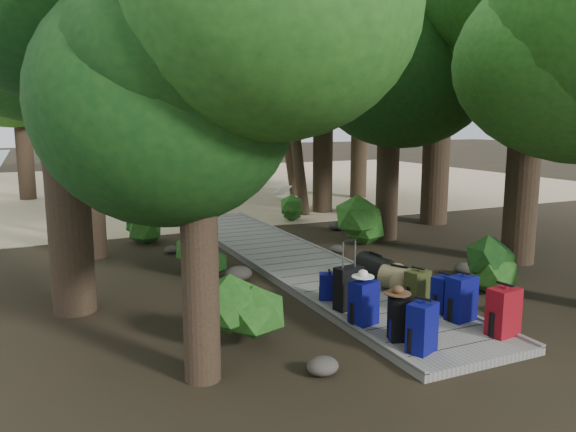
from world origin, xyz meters
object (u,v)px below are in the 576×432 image
backpack_left_d (329,285)px  sun_lounger (290,194)px  backpack_right_d (418,284)px  duffel_right_khaki (399,279)px  backpack_left_c (364,300)px  backpack_right_b (461,296)px  backpack_left_a (422,325)px  suitcase_on_boardwalk (348,288)px  lone_suitcase_on_sand (218,204)px  backpack_right_c (444,292)px  duffel_right_black (375,267)px  kayak (93,204)px  backpack_right_a (504,309)px  backpack_left_b (402,317)px

backpack_left_d → sun_lounger: (4.50, 11.36, -0.08)m
backpack_right_d → duffel_right_khaki: backpack_right_d is taller
backpack_left_c → backpack_right_b: backpack_right_b is taller
backpack_left_a → backpack_left_c: size_ratio=1.00×
backpack_right_b → suitcase_on_boardwalk: bearing=129.1°
backpack_right_d → lone_suitcase_on_sand: (-0.12, 10.53, -0.10)m
backpack_right_b → backpack_right_d: backpack_right_b is taller
backpack_right_c → lone_suitcase_on_sand: size_ratio=1.08×
backpack_left_a → backpack_left_d: bearing=67.8°
duffel_right_black → lone_suitcase_on_sand: lone_suitcase_on_sand is taller
kayak → duffel_right_khaki: bearing=-87.6°
suitcase_on_boardwalk → duffel_right_khaki: bearing=11.5°
backpack_left_c → suitcase_on_boardwalk: backpack_left_c is taller
backpack_left_c → backpack_right_d: bearing=5.4°
backpack_left_d → duffel_right_black: size_ratio=0.68×
lone_suitcase_on_sand → suitcase_on_boardwalk: bearing=-83.1°
backpack_left_d → backpack_right_a: backpack_right_a is taller
backpack_left_c → backpack_right_d: (1.38, 0.52, -0.07)m
backpack_left_c → sun_lounger: backpack_left_c is taller
backpack_left_a → backpack_right_a: size_ratio=0.97×
backpack_left_c → sun_lounger: bearing=54.6°
backpack_left_b → duffel_right_khaki: backpack_left_b is taller
backpack_right_c → backpack_right_d: 0.59m
backpack_right_a → backpack_left_b: bearing=155.4°
backpack_left_d → kayak: size_ratio=0.17×
backpack_left_b → backpack_left_c: (-0.16, 0.74, 0.04)m
backpack_left_c → duffel_right_black: 2.48m
backpack_left_b → kayak: bearing=118.6°
backpack_left_a → duffel_right_black: backpack_left_a is taller
backpack_right_b → backpack_right_d: bearing=83.7°
backpack_left_b → backpack_right_c: 1.47m
duffel_right_khaki → duffel_right_black: bearing=58.7°
backpack_right_d → sun_lounger: size_ratio=0.35×
backpack_left_d → backpack_right_a: (1.45, -2.42, 0.13)m
backpack_left_d → lone_suitcase_on_sand: size_ratio=0.85×
backpack_right_b → duffel_right_khaki: (0.02, 1.61, -0.16)m
backpack_right_a → duffel_right_black: bearing=84.0°
duffel_right_black → backpack_left_d: bearing=-153.3°
lone_suitcase_on_sand → duffel_right_khaki: bearing=-75.8°
backpack_right_b → kayak: (-3.87, 14.40, -0.33)m
backpack_right_a → duffel_right_khaki: 2.33m
backpack_right_d → duffel_right_black: bearing=71.9°
backpack_left_c → duffel_right_black: backpack_left_c is taller
backpack_right_b → lone_suitcase_on_sand: bearing=81.4°
backpack_left_b → backpack_right_d: backpack_left_b is taller
backpack_right_b → duffel_right_khaki: 1.62m
lone_suitcase_on_sand → kayak: lone_suitcase_on_sand is taller
backpack_left_d → suitcase_on_boardwalk: bearing=-61.2°
backpack_right_b → backpack_right_a: bearing=-90.0°
duffel_right_khaki → sun_lounger: sun_lounger is taller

